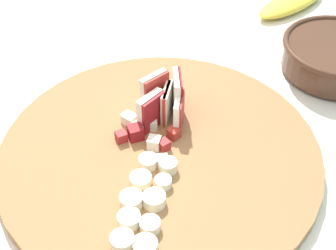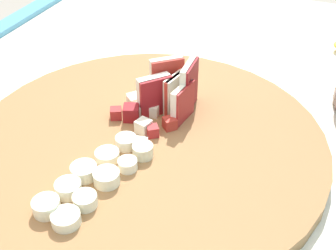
# 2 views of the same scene
# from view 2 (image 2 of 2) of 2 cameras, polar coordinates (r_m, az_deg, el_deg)

# --- Properties ---
(cutting_board) EXTENTS (0.45, 0.45, 0.02)m
(cutting_board) POSITION_cam_2_polar(r_m,az_deg,el_deg) (0.56, -2.69, -2.18)
(cutting_board) COLOR olive
(cutting_board) RESTS_ON tiled_countertop
(apple_wedge_fan) EXTENTS (0.08, 0.07, 0.07)m
(apple_wedge_fan) POSITION_cam_2_polar(r_m,az_deg,el_deg) (0.59, 0.55, 4.49)
(apple_wedge_fan) COLOR #B22D23
(apple_wedge_fan) RESTS_ON cutting_board
(apple_dice_pile) EXTENTS (0.11, 0.10, 0.02)m
(apple_dice_pile) POSITION_cam_2_polar(r_m,az_deg,el_deg) (0.58, -3.63, 1.21)
(apple_dice_pile) COLOR #A32323
(apple_dice_pile) RESTS_ON cutting_board
(banana_slice_rows) EXTENTS (0.16, 0.08, 0.02)m
(banana_slice_rows) POSITION_cam_2_polar(r_m,az_deg,el_deg) (0.49, -9.50, -6.73)
(banana_slice_rows) COLOR white
(banana_slice_rows) RESTS_ON cutting_board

